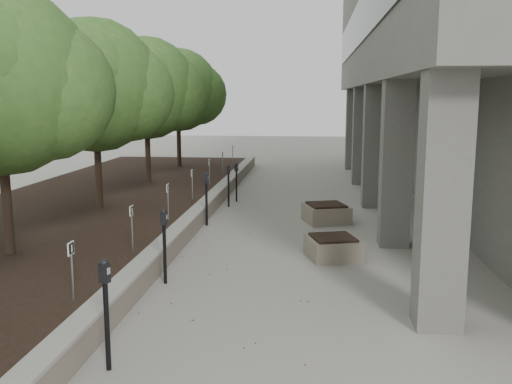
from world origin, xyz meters
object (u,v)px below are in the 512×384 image
at_px(crabapple_tree_3, 96,114).
at_px(planter_front, 333,247).
at_px(crabapple_tree_5, 178,108).
at_px(parking_meter_5, 229,186).
at_px(planter_back, 326,213).
at_px(parking_meter_1, 106,315).
at_px(parking_meter_4, 236,183).
at_px(parking_meter_2, 165,246).
at_px(crabapple_tree_4, 147,110).
at_px(parking_meter_3, 206,199).
at_px(crabapple_tree_2, 1,121).

relative_size(crabapple_tree_3, planter_front, 5.01).
distance_m(crabapple_tree_5, parking_meter_5, 8.65).
height_order(planter_front, planter_back, planter_back).
height_order(parking_meter_1, parking_meter_4, parking_meter_1).
height_order(crabapple_tree_5, planter_back, crabapple_tree_5).
distance_m(parking_meter_1, parking_meter_2, 3.55).
height_order(crabapple_tree_4, planter_front, crabapple_tree_4).
bearing_deg(crabapple_tree_4, parking_meter_3, -58.69).
height_order(crabapple_tree_5, parking_meter_5, crabapple_tree_5).
bearing_deg(crabapple_tree_3, parking_meter_1, -68.38).
height_order(crabapple_tree_4, parking_meter_4, crabapple_tree_4).
distance_m(crabapple_tree_2, crabapple_tree_4, 10.00).
relative_size(parking_meter_1, planter_front, 1.42).
bearing_deg(planter_front, crabapple_tree_4, 128.90).
bearing_deg(planter_back, crabapple_tree_5, 124.68).
height_order(parking_meter_3, parking_meter_5, parking_meter_3).
bearing_deg(parking_meter_1, planter_front, 78.62).
xyz_separation_m(crabapple_tree_5, parking_meter_4, (3.59, -6.60, -2.44)).
bearing_deg(crabapple_tree_4, crabapple_tree_2, -90.00).
bearing_deg(crabapple_tree_3, crabapple_tree_4, 90.00).
height_order(parking_meter_3, planter_front, parking_meter_3).
bearing_deg(parking_meter_3, parking_meter_1, -87.33).
bearing_deg(crabapple_tree_3, planter_back, 3.67).
bearing_deg(parking_meter_1, parking_meter_5, 108.22).
bearing_deg(parking_meter_5, planter_back, -35.49).
xyz_separation_m(crabapple_tree_5, parking_meter_1, (3.55, -18.94, -2.35)).
distance_m(crabapple_tree_2, parking_meter_1, 5.80).
bearing_deg(parking_meter_4, crabapple_tree_2, -95.70).
distance_m(crabapple_tree_2, planter_back, 9.02).
distance_m(parking_meter_1, planter_front, 6.49).
bearing_deg(crabapple_tree_2, crabapple_tree_5, 90.00).
height_order(crabapple_tree_4, parking_meter_3, crabapple_tree_4).
relative_size(parking_meter_2, parking_meter_3, 0.97).
bearing_deg(parking_meter_5, parking_meter_2, -93.50).
bearing_deg(planter_back, crabapple_tree_2, -140.70).
xyz_separation_m(crabapple_tree_4, crabapple_tree_5, (0.00, 5.00, 0.00)).
xyz_separation_m(crabapple_tree_2, crabapple_tree_3, (0.00, 5.00, 0.00)).
relative_size(crabapple_tree_4, parking_meter_1, 3.54).
height_order(crabapple_tree_5, planter_front, crabapple_tree_5).
bearing_deg(crabapple_tree_5, planter_back, -55.32).
bearing_deg(parking_meter_5, crabapple_tree_4, 140.62).
bearing_deg(parking_meter_3, planter_back, 13.50).
xyz_separation_m(parking_meter_3, planter_back, (3.38, 0.77, -0.49)).
xyz_separation_m(parking_meter_2, parking_meter_4, (0.21, 8.80, -0.07)).
bearing_deg(crabapple_tree_5, crabapple_tree_3, -90.00).
relative_size(crabapple_tree_2, crabapple_tree_3, 1.00).
height_order(crabapple_tree_2, parking_meter_2, crabapple_tree_2).
relative_size(planter_front, planter_back, 0.92).
bearing_deg(crabapple_tree_2, planter_front, 14.25).
distance_m(planter_front, planter_back, 3.72).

